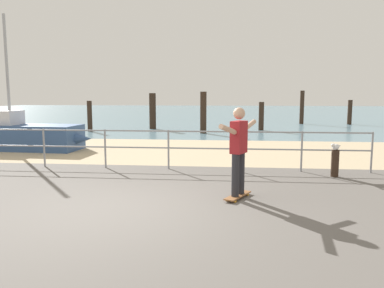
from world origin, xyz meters
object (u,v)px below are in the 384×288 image
object	(u,v)px
skateboarder	(239,146)
bollard_short	(335,164)
sailboat	(23,135)
skateboard	(238,196)
seagull	(336,147)

from	to	relation	value
skateboarder	bollard_short	bearing A→B (deg)	42.46
sailboat	bollard_short	size ratio (longest dim) A/B	7.53
skateboard	skateboarder	world-z (taller)	skateboarder
sailboat	skateboard	distance (m)	9.43
sailboat	seagull	bearing A→B (deg)	-20.00
bollard_short	skateboarder	bearing A→B (deg)	-137.54
bollard_short	skateboard	bearing A→B (deg)	-137.54
skateboard	seagull	world-z (taller)	seagull
sailboat	bollard_short	distance (m)	10.46
sailboat	seagull	distance (m)	10.46
skateboard	seagull	distance (m)	3.22
skateboard	bollard_short	distance (m)	3.18
skateboarder	bollard_short	xyz separation A→B (m)	(2.34, 2.14, -0.68)
seagull	skateboard	bearing A→B (deg)	-137.62
skateboarder	seagull	world-z (taller)	skateboarder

